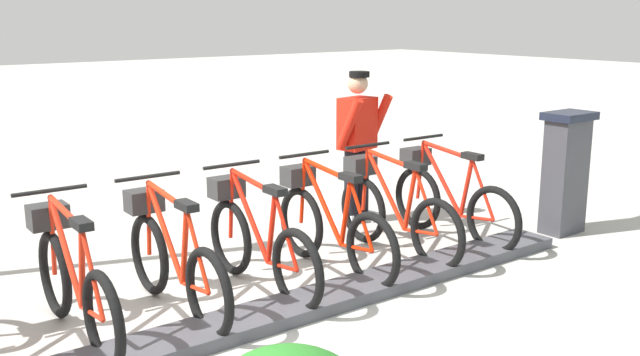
{
  "coord_description": "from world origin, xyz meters",
  "views": [
    {
      "loc": [
        -4.3,
        2.51,
        2.27
      ],
      "look_at": [
        0.5,
        -1.14,
        0.9
      ],
      "focal_mm": 40.92,
      "sensor_mm": 36.0,
      "label": 1
    }
  ],
  "objects_px": {
    "bike_docked_1": "(393,210)",
    "worker_near_rack": "(358,141)",
    "bike_docked_0": "(448,198)",
    "bike_docked_5": "(73,280)",
    "payment_kiosk": "(565,171)",
    "bike_docked_2": "(330,224)",
    "bike_docked_3": "(257,240)",
    "bike_docked_4": "(172,258)"
  },
  "relations": [
    {
      "from": "bike_docked_1",
      "to": "worker_near_rack",
      "type": "height_order",
      "value": "worker_near_rack"
    },
    {
      "from": "bike_docked_0",
      "to": "bike_docked_5",
      "type": "height_order",
      "value": "same"
    },
    {
      "from": "bike_docked_0",
      "to": "worker_near_rack",
      "type": "distance_m",
      "value": 1.2
    },
    {
      "from": "bike_docked_1",
      "to": "bike_docked_5",
      "type": "bearing_deg",
      "value": 90.0
    },
    {
      "from": "bike_docked_0",
      "to": "payment_kiosk",
      "type": "bearing_deg",
      "value": -116.85
    },
    {
      "from": "bike_docked_2",
      "to": "bike_docked_3",
      "type": "bearing_deg",
      "value": 90.0
    },
    {
      "from": "bike_docked_3",
      "to": "bike_docked_4",
      "type": "height_order",
      "value": "same"
    },
    {
      "from": "bike_docked_2",
      "to": "bike_docked_4",
      "type": "relative_size",
      "value": 1.0
    },
    {
      "from": "bike_docked_1",
      "to": "bike_docked_2",
      "type": "bearing_deg",
      "value": 90.0
    },
    {
      "from": "bike_docked_2",
      "to": "bike_docked_5",
      "type": "xyz_separation_m",
      "value": [
        0.0,
        2.3,
        0.0
      ]
    },
    {
      "from": "bike_docked_0",
      "to": "bike_docked_4",
      "type": "relative_size",
      "value": 1.0
    },
    {
      "from": "bike_docked_1",
      "to": "bike_docked_5",
      "type": "height_order",
      "value": "same"
    },
    {
      "from": "bike_docked_1",
      "to": "bike_docked_4",
      "type": "height_order",
      "value": "same"
    },
    {
      "from": "payment_kiosk",
      "to": "bike_docked_0",
      "type": "distance_m",
      "value": 1.29
    },
    {
      "from": "bike_docked_4",
      "to": "bike_docked_0",
      "type": "bearing_deg",
      "value": -90.0
    },
    {
      "from": "bike_docked_0",
      "to": "bike_docked_5",
      "type": "xyz_separation_m",
      "value": [
        0.0,
        3.84,
        0.0
      ]
    },
    {
      "from": "bike_docked_3",
      "to": "bike_docked_1",
      "type": "bearing_deg",
      "value": -90.0
    },
    {
      "from": "bike_docked_0",
      "to": "bike_docked_3",
      "type": "relative_size",
      "value": 1.0
    },
    {
      "from": "payment_kiosk",
      "to": "bike_docked_1",
      "type": "height_order",
      "value": "payment_kiosk"
    },
    {
      "from": "bike_docked_3",
      "to": "worker_near_rack",
      "type": "xyz_separation_m",
      "value": [
        1.05,
        -1.98,
        0.48
      ]
    },
    {
      "from": "bike_docked_2",
      "to": "bike_docked_4",
      "type": "distance_m",
      "value": 1.54
    },
    {
      "from": "bike_docked_4",
      "to": "bike_docked_2",
      "type": "bearing_deg",
      "value": -90.0
    },
    {
      "from": "bike_docked_1",
      "to": "worker_near_rack",
      "type": "distance_m",
      "value": 1.24
    },
    {
      "from": "worker_near_rack",
      "to": "bike_docked_4",
      "type": "bearing_deg",
      "value": 110.99
    },
    {
      "from": "worker_near_rack",
      "to": "bike_docked_0",
      "type": "bearing_deg",
      "value": -162.77
    },
    {
      "from": "bike_docked_1",
      "to": "bike_docked_2",
      "type": "xyz_separation_m",
      "value": [
        0.0,
        0.77,
        0.0
      ]
    },
    {
      "from": "bike_docked_2",
      "to": "worker_near_rack",
      "type": "distance_m",
      "value": 1.67
    },
    {
      "from": "bike_docked_2",
      "to": "bike_docked_5",
      "type": "height_order",
      "value": "same"
    },
    {
      "from": "bike_docked_3",
      "to": "worker_near_rack",
      "type": "distance_m",
      "value": 2.29
    },
    {
      "from": "bike_docked_4",
      "to": "worker_near_rack",
      "type": "xyz_separation_m",
      "value": [
        1.05,
        -2.74,
        0.48
      ]
    },
    {
      "from": "payment_kiosk",
      "to": "bike_docked_2",
      "type": "distance_m",
      "value": 2.74
    },
    {
      "from": "bike_docked_0",
      "to": "bike_docked_3",
      "type": "distance_m",
      "value": 2.3
    },
    {
      "from": "bike_docked_0",
      "to": "bike_docked_4",
      "type": "distance_m",
      "value": 3.07
    },
    {
      "from": "bike_docked_2",
      "to": "worker_near_rack",
      "type": "bearing_deg",
      "value": -48.95
    },
    {
      "from": "bike_docked_0",
      "to": "bike_docked_5",
      "type": "bearing_deg",
      "value": 90.0
    },
    {
      "from": "payment_kiosk",
      "to": "bike_docked_4",
      "type": "distance_m",
      "value": 4.24
    },
    {
      "from": "bike_docked_0",
      "to": "worker_near_rack",
      "type": "relative_size",
      "value": 1.04
    },
    {
      "from": "bike_docked_5",
      "to": "bike_docked_3",
      "type": "bearing_deg",
      "value": -90.0
    },
    {
      "from": "bike_docked_5",
      "to": "bike_docked_2",
      "type": "bearing_deg",
      "value": -90.0
    },
    {
      "from": "payment_kiosk",
      "to": "worker_near_rack",
      "type": "xyz_separation_m",
      "value": [
        1.62,
        1.46,
        0.24
      ]
    },
    {
      "from": "bike_docked_3",
      "to": "bike_docked_5",
      "type": "relative_size",
      "value": 1.0
    },
    {
      "from": "bike_docked_2",
      "to": "bike_docked_3",
      "type": "distance_m",
      "value": 0.77
    }
  ]
}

